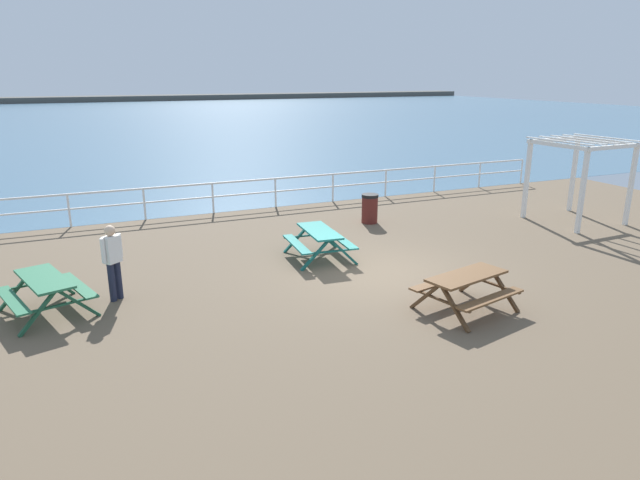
# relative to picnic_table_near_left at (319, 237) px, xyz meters

# --- Properties ---
(ground_plane) EXTENTS (30.00, 24.00, 0.20)m
(ground_plane) POSITION_rel_picnic_table_near_left_xyz_m (0.92, -1.66, -0.68)
(ground_plane) COLOR brown
(sea_band) EXTENTS (142.00, 90.00, 0.01)m
(sea_band) POSITION_rel_picnic_table_near_left_xyz_m (0.92, 51.09, -0.58)
(sea_band) COLOR #476B84
(sea_band) RESTS_ON ground
(distant_shoreline) EXTENTS (142.00, 6.00, 1.80)m
(distant_shoreline) POSITION_rel_picnic_table_near_left_xyz_m (0.92, 94.09, -0.58)
(distant_shoreline) COLOR #4C4C47
(distant_shoreline) RESTS_ON ground
(seaward_railing) EXTENTS (23.07, 0.07, 1.08)m
(seaward_railing) POSITION_rel_picnic_table_near_left_xyz_m (0.92, 6.09, 0.18)
(seaward_railing) COLOR white
(seaward_railing) RESTS_ON ground
(picnic_table_near_left) EXTENTS (1.67, 1.92, 0.80)m
(picnic_table_near_left) POSITION_rel_picnic_table_near_left_xyz_m (0.00, 0.00, 0.00)
(picnic_table_near_left) COLOR #1E7A70
(picnic_table_near_left) RESTS_ON ground
(picnic_table_near_right) EXTENTS (1.96, 2.16, 0.80)m
(picnic_table_near_right) POSITION_rel_picnic_table_near_left_xyz_m (-6.49, -1.04, 0.00)
(picnic_table_near_right) COLOR #286B47
(picnic_table_near_right) RESTS_ON ground
(picnic_table_mid_centre) EXTENTS (2.09, 1.87, 0.80)m
(picnic_table_mid_centre) POSITION_rel_picnic_table_near_left_xyz_m (1.38, -4.31, 0.00)
(picnic_table_mid_centre) COLOR brown
(picnic_table_mid_centre) RESTS_ON ground
(visitor) EXTENTS (0.44, 0.38, 1.66)m
(visitor) POSITION_rel_picnic_table_near_left_xyz_m (-5.15, -0.83, 0.36)
(visitor) COLOR #1E2338
(visitor) RESTS_ON ground
(lattice_pergola) EXTENTS (2.54, 2.66, 2.70)m
(lattice_pergola) POSITION_rel_picnic_table_near_left_xyz_m (9.26, 0.22, 1.41)
(lattice_pergola) COLOR white
(lattice_pergola) RESTS_ON ground
(litter_bin) EXTENTS (0.55, 0.55, 0.95)m
(litter_bin) POSITION_rel_picnic_table_near_left_xyz_m (2.98, 2.73, -0.10)
(litter_bin) COLOR #591E19
(litter_bin) RESTS_ON ground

